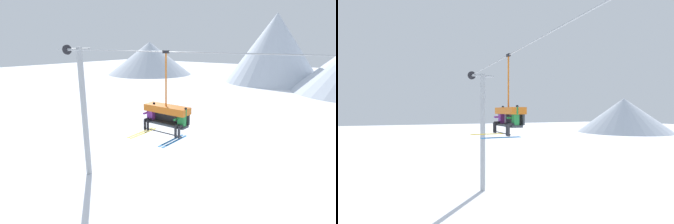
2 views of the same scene
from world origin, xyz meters
The scene contains 8 objects.
ground_plane centered at (0.00, 0.00, 0.00)m, with size 200.00×200.00×0.00m, color white.
mountain_peak_west centered at (-42.21, 48.78, 4.50)m, with size 23.93×23.93×9.01m.
mountain_peak_central centered at (-8.69, 51.40, 7.45)m, with size 20.28×20.28×14.91m.
lift_tower_near centered at (-6.31, -0.02, 4.38)m, with size 0.36×1.88×8.43m.
lift_cable centered at (1.42, -0.80, 8.15)m, with size 17.46×0.05×0.05m.
chairlift_chair centered at (0.77, -0.73, 5.57)m, with size 2.13×0.74×3.53m.
skier_purple centered at (-0.08, -0.94, 5.27)m, with size 0.48×1.70×1.34m.
skier_green centered at (1.63, -0.94, 5.27)m, with size 0.48×1.70×1.34m.
Camera 1 is at (7.49, -9.76, 8.48)m, focal length 28.00 mm.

